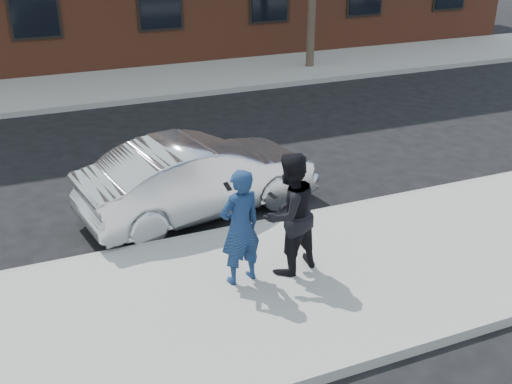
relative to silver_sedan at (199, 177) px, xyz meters
name	(u,v)px	position (x,y,z in m)	size (l,w,h in m)	color
ground	(377,260)	(1.97, -2.54, -0.67)	(100.00, 100.00, 0.00)	black
near_sidewalk	(387,264)	(1.97, -2.79, -0.60)	(50.00, 3.50, 0.15)	#9B9893
near_curb	(328,212)	(1.97, -0.99, -0.60)	(50.00, 0.10, 0.15)	#999691
far_sidewalk	(175,80)	(1.97, 8.71, -0.60)	(50.00, 3.50, 0.15)	#9B9893
far_curb	(192,95)	(1.97, 6.91, -0.60)	(50.00, 0.10, 0.15)	#999691
silver_sedan	(199,177)	(0.00, 0.00, 0.00)	(1.42, 4.07, 1.34)	silver
man_hoodie	(240,227)	(-0.20, -2.46, 0.30)	(0.66, 0.53, 1.65)	navy
man_peacoat	(289,214)	(0.51, -2.46, 0.36)	(1.01, 0.89, 1.75)	black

